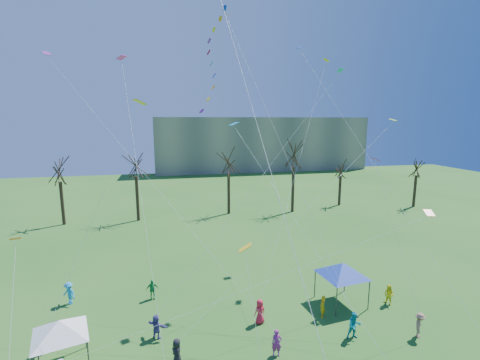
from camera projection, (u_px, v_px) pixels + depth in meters
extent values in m
cube|color=gray|center=(261.00, 144.00, 97.47)|extent=(60.00, 14.00, 15.00)
cylinder|color=black|center=(62.00, 203.00, 45.57)|extent=(0.44, 0.44, 5.97)
cylinder|color=black|center=(137.00, 199.00, 47.39)|extent=(0.44, 0.44, 6.43)
cylinder|color=black|center=(229.00, 193.00, 50.96)|extent=(0.44, 0.44, 6.32)
cylinder|color=black|center=(293.00, 190.00, 51.96)|extent=(0.44, 0.44, 7.07)
cylinder|color=black|center=(340.00, 191.00, 56.28)|extent=(0.44, 0.44, 4.97)
cylinder|color=black|center=(415.00, 191.00, 55.21)|extent=(0.44, 0.44, 5.28)
cylinder|color=white|center=(266.00, 154.00, 16.38)|extent=(0.02, 0.02, 25.04)
cylinder|color=#3F3F44|center=(89.00, 358.00, 18.66)|extent=(0.09, 0.09, 2.12)
cylinder|color=#3F3F44|center=(37.00, 345.00, 19.73)|extent=(0.09, 0.09, 2.12)
cylinder|color=#3F3F44|center=(85.00, 332.00, 20.94)|extent=(0.09, 0.09, 2.12)
pyramid|color=white|center=(59.00, 328.00, 18.93)|extent=(3.89, 3.89, 0.91)
cylinder|color=#3F3F44|center=(336.00, 302.00, 24.25)|extent=(0.09, 0.09, 2.33)
cylinder|color=#3F3F44|center=(369.00, 295.00, 25.20)|extent=(0.09, 0.09, 2.33)
cylinder|color=#3F3F44|center=(315.00, 284.00, 26.93)|extent=(0.09, 0.09, 2.33)
cylinder|color=#3F3F44|center=(345.00, 278.00, 27.88)|extent=(0.09, 0.09, 2.33)
pyramid|color=#2341AF|center=(342.00, 269.00, 25.77)|extent=(4.41, 4.41, 1.00)
imported|color=black|center=(177.00, 353.00, 19.39)|extent=(0.73, 0.94, 1.70)
imported|color=#89227C|center=(277.00, 343.00, 20.24)|extent=(0.67, 0.49, 1.68)
imported|color=#0C95A8|center=(354.00, 325.00, 21.87)|extent=(0.97, 0.81, 1.82)
imported|color=#9F6F57|center=(420.00, 325.00, 21.99)|extent=(1.22, 1.22, 1.70)
imported|color=#E74D79|center=(49.00, 337.00, 20.66)|extent=(0.46, 1.08, 1.83)
imported|color=#4C418E|center=(156.00, 326.00, 21.91)|extent=(1.51, 1.29, 1.63)
imported|color=red|center=(260.00, 311.00, 23.52)|extent=(0.99, 0.80, 1.76)
imported|color=#CE920A|center=(323.00, 307.00, 24.27)|extent=(0.58, 0.69, 1.62)
imported|color=yellow|center=(389.00, 295.00, 25.89)|extent=(0.84, 0.94, 1.61)
imported|color=#1B8DD8|center=(69.00, 293.00, 25.96)|extent=(1.33, 1.24, 1.80)
imported|color=green|center=(152.00, 289.00, 26.72)|extent=(1.01, 0.53, 1.64)
cube|color=#DD560B|center=(15.00, 239.00, 15.84)|extent=(0.62, 0.69, 0.25)
cylinder|color=white|center=(10.00, 340.00, 14.19)|extent=(0.01, 0.01, 8.53)
cube|color=#FF2ACB|center=(122.00, 57.00, 23.61)|extent=(0.82, 0.80, 0.24)
cylinder|color=white|center=(141.00, 195.00, 19.23)|extent=(0.01, 0.01, 21.35)
cube|color=yellow|center=(245.00, 248.00, 18.32)|extent=(0.77, 0.70, 0.44)
cylinder|color=white|center=(253.00, 310.00, 17.64)|extent=(0.01, 0.01, 6.14)
cube|color=#1881B6|center=(234.00, 124.00, 25.27)|extent=(0.85, 0.77, 0.26)
cylinder|color=white|center=(299.00, 226.00, 21.04)|extent=(0.01, 0.01, 18.32)
cube|color=blue|center=(300.00, 47.00, 28.64)|extent=(0.80, 0.77, 0.27)
cylinder|color=white|center=(376.00, 169.00, 23.51)|extent=(0.01, 0.01, 24.82)
cube|color=red|center=(429.00, 213.00, 20.98)|extent=(0.65, 0.74, 0.29)
cylinder|color=white|center=(261.00, 284.00, 19.28)|extent=(0.01, 0.01, 22.89)
cube|color=#97D832|center=(393.00, 120.00, 27.25)|extent=(0.66, 0.72, 0.19)
cylinder|color=white|center=(303.00, 214.00, 23.28)|extent=(0.01, 0.01, 22.91)
cube|color=purple|center=(47.00, 53.00, 26.49)|extent=(0.84, 0.87, 0.39)
cylinder|color=white|center=(146.00, 175.00, 23.32)|extent=(0.01, 0.01, 26.78)
cube|color=orange|center=(227.00, 14.00, 29.68)|extent=(0.74, 0.73, 0.32)
cylinder|color=white|center=(281.00, 144.00, 25.74)|extent=(0.01, 0.01, 26.32)
cube|color=#CD2248|center=(375.00, 159.00, 21.04)|extent=(0.65, 0.56, 0.25)
cylinder|color=white|center=(398.00, 241.00, 21.47)|extent=(0.01, 0.01, 10.61)
cube|color=gold|center=(140.00, 102.00, 20.53)|extent=(0.95, 0.89, 0.34)
cylinder|color=white|center=(94.00, 217.00, 20.56)|extent=(0.01, 0.01, 14.91)
cube|color=#1998C0|center=(340.00, 70.00, 31.16)|extent=(0.47, 0.55, 0.35)
cylinder|color=white|center=(264.00, 173.00, 26.50)|extent=(0.01, 0.01, 25.91)
cube|color=yellow|center=(326.00, 60.00, 35.67)|extent=(0.63, 0.53, 0.33)
cylinder|color=white|center=(300.00, 158.00, 29.56)|extent=(0.01, 0.01, 25.82)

